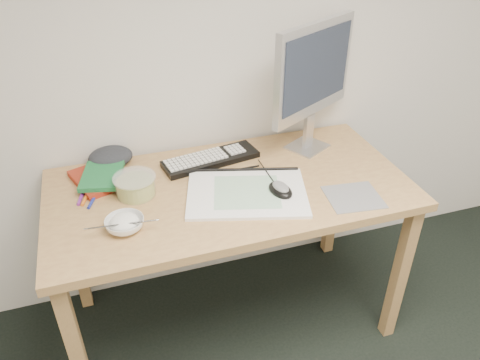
# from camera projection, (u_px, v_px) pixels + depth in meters

# --- Properties ---
(desk) EXTENTS (1.40, 0.70, 0.75)m
(desk) POSITION_uv_depth(u_px,v_px,m) (230.00, 203.00, 1.87)
(desk) COLOR tan
(desk) RESTS_ON ground
(mousepad) EXTENTS (0.22, 0.20, 0.00)m
(mousepad) POSITION_uv_depth(u_px,v_px,m) (353.00, 197.00, 1.76)
(mousepad) COLOR gray
(mousepad) RESTS_ON desk
(sketchpad) EXTENTS (0.52, 0.43, 0.01)m
(sketchpad) POSITION_uv_depth(u_px,v_px,m) (247.00, 193.00, 1.77)
(sketchpad) COLOR white
(sketchpad) RESTS_ON desk
(keyboard) EXTENTS (0.42, 0.20, 0.02)m
(keyboard) POSITION_uv_depth(u_px,v_px,m) (211.00, 159.00, 1.97)
(keyboard) COLOR black
(keyboard) RESTS_ON desk
(monitor) EXTENTS (0.43, 0.26, 0.55)m
(monitor) POSITION_uv_depth(u_px,v_px,m) (314.00, 73.00, 1.89)
(monitor) COLOR silver
(monitor) RESTS_ON desk
(mouse) EXTENTS (0.10, 0.13, 0.04)m
(mouse) POSITION_uv_depth(u_px,v_px,m) (281.00, 187.00, 1.75)
(mouse) COLOR black
(mouse) RESTS_ON sketchpad
(rice_bowl) EXTENTS (0.16, 0.16, 0.04)m
(rice_bowl) POSITION_uv_depth(u_px,v_px,m) (125.00, 224.00, 1.59)
(rice_bowl) COLOR silver
(rice_bowl) RESTS_ON desk
(chopsticks) EXTENTS (0.23, 0.04, 0.02)m
(chopsticks) POSITION_uv_depth(u_px,v_px,m) (122.00, 224.00, 1.55)
(chopsticks) COLOR #B9B9BB
(chopsticks) RESTS_ON rice_bowl
(fruit_tub) EXTENTS (0.16, 0.16, 0.08)m
(fruit_tub) POSITION_uv_depth(u_px,v_px,m) (135.00, 186.00, 1.75)
(fruit_tub) COLOR gold
(fruit_tub) RESTS_ON desk
(book_red) EXTENTS (0.24, 0.27, 0.02)m
(book_red) POSITION_uv_depth(u_px,v_px,m) (98.00, 179.00, 1.84)
(book_red) COLOR maroon
(book_red) RESTS_ON desk
(book_green) EXTENTS (0.19, 0.23, 0.02)m
(book_green) POSITION_uv_depth(u_px,v_px,m) (102.00, 176.00, 1.82)
(book_green) COLOR #1A6835
(book_green) RESTS_ON book_red
(cloth_lump) EXTENTS (0.18, 0.16, 0.06)m
(cloth_lump) POSITION_uv_depth(u_px,v_px,m) (111.00, 157.00, 1.95)
(cloth_lump) COLOR #23252A
(cloth_lump) RESTS_ON desk
(pencil_pink) EXTENTS (0.19, 0.07, 0.01)m
(pencil_pink) POSITION_uv_depth(u_px,v_px,m) (220.00, 176.00, 1.87)
(pencil_pink) COLOR pink
(pencil_pink) RESTS_ON desk
(pencil_tan) EXTENTS (0.13, 0.13, 0.01)m
(pencil_tan) POSITION_uv_depth(u_px,v_px,m) (244.00, 178.00, 1.86)
(pencil_tan) COLOR #A18E55
(pencil_tan) RESTS_ON desk
(pencil_black) EXTENTS (0.20, 0.01, 0.01)m
(pencil_black) POSITION_uv_depth(u_px,v_px,m) (236.00, 170.00, 1.91)
(pencil_black) COLOR black
(pencil_black) RESTS_ON desk
(marker_blue) EXTENTS (0.06, 0.12, 0.01)m
(marker_blue) POSITION_uv_depth(u_px,v_px,m) (94.00, 198.00, 1.74)
(marker_blue) COLOR navy
(marker_blue) RESTS_ON desk
(marker_orange) EXTENTS (0.05, 0.13, 0.01)m
(marker_orange) POSITION_uv_depth(u_px,v_px,m) (87.00, 195.00, 1.76)
(marker_orange) COLOR orange
(marker_orange) RESTS_ON desk
(marker_purple) EXTENTS (0.05, 0.14, 0.01)m
(marker_purple) POSITION_uv_depth(u_px,v_px,m) (82.00, 194.00, 1.76)
(marker_purple) COLOR #782792
(marker_purple) RESTS_ON desk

